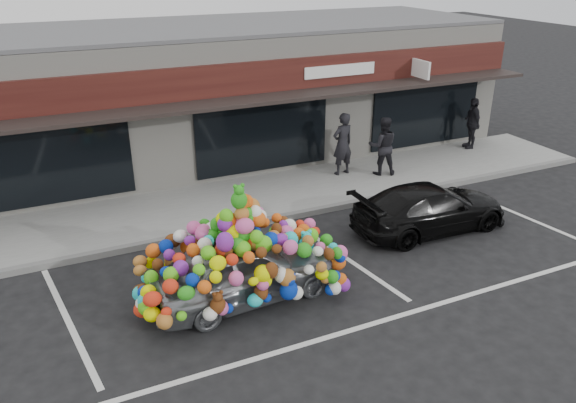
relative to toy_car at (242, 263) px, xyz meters
name	(u,v)px	position (x,y,z in m)	size (l,w,h in m)	color
ground	(231,288)	(-0.12, 0.44, -0.81)	(90.00, 90.00, 0.00)	black
shop_building	(139,98)	(-0.12, 8.88, 1.35)	(24.00, 7.20, 4.31)	beige
sidewalk	(181,211)	(-0.12, 4.44, -0.74)	(26.00, 3.00, 0.15)	gray
kerb	(197,235)	(-0.12, 2.94, -0.74)	(26.00, 0.18, 0.16)	slate
parking_stripe_left	(68,321)	(-3.32, 0.64, -0.81)	(0.12, 4.40, 0.01)	silver
parking_stripe_mid	(343,256)	(2.68, 0.64, -0.81)	(0.12, 4.40, 0.01)	silver
parking_stripe_right	(518,214)	(8.08, 0.64, -0.81)	(0.12, 4.40, 0.01)	silver
lane_line	(372,324)	(1.88, -1.86, -0.81)	(14.00, 0.12, 0.01)	silver
toy_car	(242,263)	(0.00, 0.00, 0.00)	(2.80, 4.22, 2.39)	gray
black_sedan	(430,208)	(5.33, 0.93, -0.22)	(4.07, 1.66, 1.18)	black
pedestrian_a	(343,144)	(5.08, 4.91, 0.30)	(0.70, 0.46, 1.92)	black
pedestrian_b	(383,146)	(6.19, 4.40, 0.24)	(0.87, 0.68, 1.79)	black
pedestrian_c	(472,123)	(10.42, 5.26, 0.22)	(0.43, 1.03, 1.76)	black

